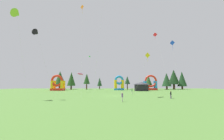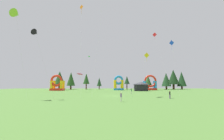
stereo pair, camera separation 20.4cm
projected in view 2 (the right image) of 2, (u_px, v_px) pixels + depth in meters
The scene contains 26 objects.
ground_plane at pixel (112, 96), 38.97m from camera, with size 120.00×120.00×0.00m, color #548438.
kite_black_delta at pixel (36, 33), 32.90m from camera, with size 5.24×1.48×14.18m.
kite_blue_diamond at pixel (173, 43), 45.06m from camera, with size 0.97×4.66×15.00m.
kite_pink_parafoil at pixel (80, 74), 57.12m from camera, with size 2.41×2.38×7.04m.
kite_lime_delta at pixel (17, 14), 33.16m from camera, with size 4.14×1.87×18.42m.
kite_green_parafoil at pixel (90, 56), 66.64m from camera, with size 1.00×4.83×14.64m.
kite_orange_diamond at pixel (82, 9), 42.89m from camera, with size 2.04×8.53×24.00m.
kite_yellow_diamond at pixel (147, 56), 33.87m from camera, with size 3.39×2.13×9.40m.
kite_red_diamond at pixel (155, 35), 65.82m from camera, with size 3.48×9.95×23.74m.
person_left_edge at pixel (170, 94), 32.19m from camera, with size 0.32×0.32×1.56m.
person_far_side at pixel (122, 96), 26.32m from camera, with size 0.37×0.37×1.57m.
person_midfield at pixel (132, 91), 46.46m from camera, with size 0.28×0.28×1.61m.
inflatable_red_slide at pixel (58, 85), 68.98m from camera, with size 5.36×4.26×6.83m.
inflatable_orange_dome at pixel (119, 84), 74.33m from camera, with size 4.52×4.97×6.75m.
inflatable_blue_arch at pixel (151, 85), 73.64m from camera, with size 5.88×3.74×7.01m.
festival_tent at pixel (141, 86), 64.98m from camera, with size 5.21×3.00×3.67m.
tree_row_0 at pixel (60, 78), 84.41m from camera, with size 5.90×5.90×9.55m.
tree_row_1 at pixel (72, 79), 81.83m from camera, with size 4.32×4.32×8.92m.
tree_row_2 at pixel (87, 79), 82.81m from camera, with size 3.38×3.38×8.22m.
tree_row_3 at pixel (100, 82), 84.27m from camera, with size 2.58×2.58×6.17m.
tree_row_4 at pixel (127, 80), 80.94m from camera, with size 2.78×2.78×6.83m.
tree_row_5 at pixel (149, 81), 81.83m from camera, with size 3.39×3.39×6.60m.
tree_row_6 at pixel (149, 80), 83.03m from camera, with size 3.59×3.59×7.28m.
tree_row_7 at pixel (167, 80), 79.81m from camera, with size 4.75×4.75×8.40m.
tree_row_8 at pixel (174, 77), 83.02m from camera, with size 5.82×5.82×10.30m.
tree_row_9 at pixel (182, 79), 83.94m from camera, with size 4.86×4.86×9.40m.
Camera 2 is at (0.18, -39.37, 3.00)m, focal length 25.53 mm.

